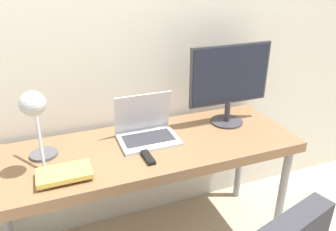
{
  "coord_description": "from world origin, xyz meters",
  "views": [
    {
      "loc": [
        -0.46,
        -1.24,
        1.69
      ],
      "look_at": [
        0.13,
        0.27,
        0.94
      ],
      "focal_mm": 35.0,
      "sensor_mm": 36.0,
      "label": 1
    }
  ],
  "objects_px": {
    "laptop": "(147,130)",
    "desk_lamp": "(35,115)",
    "monitor": "(230,80)",
    "book_stack": "(64,174)"
  },
  "relations": [
    {
      "from": "laptop",
      "to": "desk_lamp",
      "type": "xyz_separation_m",
      "value": [
        -0.57,
        -0.12,
        0.24
      ]
    },
    {
      "from": "laptop",
      "to": "monitor",
      "type": "xyz_separation_m",
      "value": [
        0.55,
        0.02,
        0.24
      ]
    },
    {
      "from": "desk_lamp",
      "to": "book_stack",
      "type": "height_order",
      "value": "desk_lamp"
    },
    {
      "from": "laptop",
      "to": "desk_lamp",
      "type": "relative_size",
      "value": 0.8
    },
    {
      "from": "monitor",
      "to": "book_stack",
      "type": "distance_m",
      "value": 1.1
    },
    {
      "from": "laptop",
      "to": "desk_lamp",
      "type": "bearing_deg",
      "value": -168.48
    },
    {
      "from": "monitor",
      "to": "desk_lamp",
      "type": "distance_m",
      "value": 1.13
    },
    {
      "from": "laptop",
      "to": "book_stack",
      "type": "relative_size",
      "value": 1.31
    },
    {
      "from": "desk_lamp",
      "to": "book_stack",
      "type": "distance_m",
      "value": 0.31
    },
    {
      "from": "laptop",
      "to": "book_stack",
      "type": "xyz_separation_m",
      "value": [
        -0.49,
        -0.23,
        -0.03
      ]
    }
  ]
}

